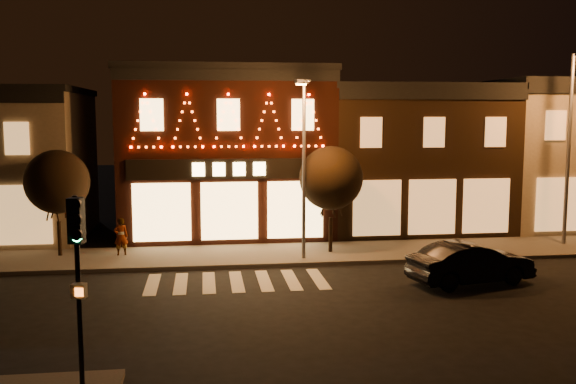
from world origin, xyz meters
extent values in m
plane|color=black|center=(0.00, 0.00, 0.00)|extent=(120.00, 120.00, 0.00)
cube|color=#47423D|center=(2.00, 8.00, 0.07)|extent=(44.00, 4.00, 0.15)
cube|color=black|center=(0.00, 14.00, 4.00)|extent=(10.00, 8.00, 8.00)
cube|color=black|center=(0.00, 14.00, 8.15)|extent=(10.20, 8.20, 0.30)
cube|color=black|center=(0.00, 9.95, 7.75)|extent=(10.00, 0.25, 0.50)
cube|color=black|center=(0.00, 9.90, 3.60)|extent=(9.00, 0.15, 0.90)
cube|color=#FFD87F|center=(0.00, 9.80, 3.60)|extent=(3.40, 0.08, 0.60)
cube|color=#301F11|center=(9.50, 14.00, 3.60)|extent=(9.00, 8.00, 7.20)
cube|color=black|center=(9.50, 14.00, 7.35)|extent=(9.20, 8.20, 0.30)
cube|color=black|center=(9.50, 9.95, 6.95)|extent=(9.00, 0.25, 0.50)
cube|color=#7E715A|center=(18.50, 14.00, 3.75)|extent=(9.00, 8.00, 7.50)
cube|color=black|center=(18.50, 14.00, 7.65)|extent=(9.20, 8.20, 0.30)
cylinder|color=black|center=(-3.80, -4.86, 2.24)|extent=(0.11, 0.11, 4.18)
cube|color=black|center=(-3.75, -5.05, 3.83)|extent=(0.35, 0.33, 0.95)
cylinder|color=#19FF72|center=(-3.72, -5.20, 3.51)|extent=(0.21, 0.10, 0.20)
cube|color=beige|center=(-3.76, -5.04, 2.33)|extent=(0.33, 0.26, 0.31)
cylinder|color=#59595E|center=(2.90, 6.84, 3.76)|extent=(0.14, 0.14, 7.23)
cylinder|color=#59595E|center=(2.73, 6.14, 7.29)|extent=(0.42, 1.43, 0.09)
cube|color=#59595E|center=(2.57, 5.44, 7.24)|extent=(0.50, 0.35, 0.16)
cube|color=orange|center=(2.57, 5.44, 7.14)|extent=(0.38, 0.25, 0.05)
cylinder|color=#59595E|center=(15.17, 8.22, 4.42)|extent=(0.17, 0.17, 8.53)
cylinder|color=black|center=(-7.14, 8.67, 0.87)|extent=(0.17, 0.17, 1.45)
sphere|color=black|center=(-7.14, 8.67, 3.25)|extent=(2.65, 2.65, 2.65)
cylinder|color=black|center=(4.24, 7.91, 0.89)|extent=(0.16, 0.16, 1.49)
sphere|color=black|center=(4.24, 7.91, 3.33)|extent=(2.72, 2.72, 2.72)
imported|color=black|center=(8.28, 2.66, 0.74)|extent=(4.75, 2.52, 1.49)
imported|color=gray|center=(-4.60, 8.41, 0.94)|extent=(0.63, 0.47, 1.58)
camera|label=1|loc=(-1.11, -18.53, 6.00)|focal=39.76mm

